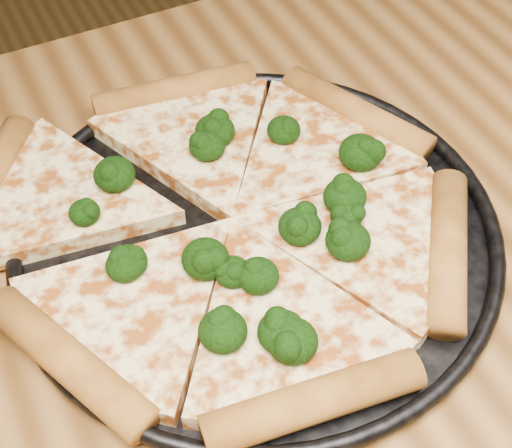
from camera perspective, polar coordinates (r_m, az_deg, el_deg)
name	(u,v)px	position (r m, az deg, el deg)	size (l,w,h in m)	color
pizza_pan	(256,231)	(0.58, 0.00, -0.53)	(0.37, 0.37, 0.02)	black
pizza	(224,219)	(0.57, -2.38, 0.39)	(0.40, 0.37, 0.03)	#FFE49C
broccoli_florets	(252,227)	(0.55, -0.28, -0.20)	(0.24, 0.24, 0.03)	black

